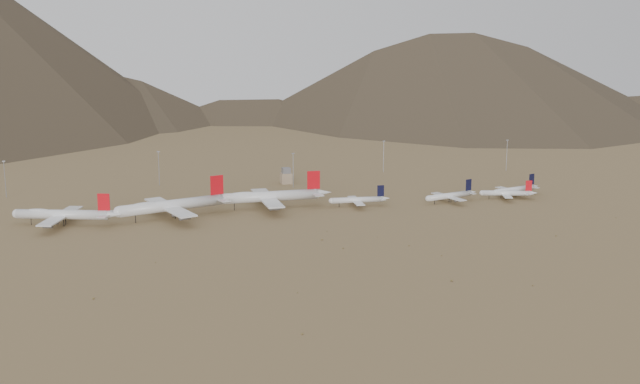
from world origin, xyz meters
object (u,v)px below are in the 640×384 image
object	(u,v)px
widebody_west	(63,214)
widebody_centre	(172,205)
widebody_east	(269,196)
narrowbody_b	(451,195)
control_tower	(286,177)
narrowbody_a	(359,200)

from	to	relation	value
widebody_west	widebody_centre	world-z (taller)	widebody_centre
widebody_east	narrowbody_b	size ratio (longest dim) A/B	1.86
widebody_west	control_tower	bearing A→B (deg)	49.77
widebody_east	narrowbody_a	size ratio (longest dim) A/B	1.89
widebody_west	narrowbody_b	xyz separation A→B (m)	(248.83, -1.78, -2.19)
widebody_west	narrowbody_b	distance (m)	248.85
control_tower	widebody_centre	bearing A→B (deg)	-135.86
narrowbody_b	narrowbody_a	bearing A→B (deg)	161.15
narrowbody_a	narrowbody_b	distance (m)	63.75
widebody_centre	narrowbody_b	world-z (taller)	widebody_centre
widebody_east	control_tower	size ratio (longest dim) A/B	6.51
widebody_west	narrowbody_a	bearing A→B (deg)	20.25
control_tower	narrowbody_a	bearing A→B (deg)	-72.57
widebody_east	widebody_centre	bearing A→B (deg)	-170.19
widebody_east	control_tower	bearing A→B (deg)	69.64
widebody_centre	widebody_west	bearing A→B (deg)	164.90
widebody_west	control_tower	size ratio (longest dim) A/B	5.30
widebody_centre	narrowbody_a	size ratio (longest dim) A/B	1.88
widebody_east	widebody_west	bearing A→B (deg)	-174.27
control_tower	widebody_west	bearing A→B (deg)	-149.69
widebody_west	narrowbody_b	size ratio (longest dim) A/B	1.51
widebody_west	narrowbody_b	bearing A→B (deg)	19.05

